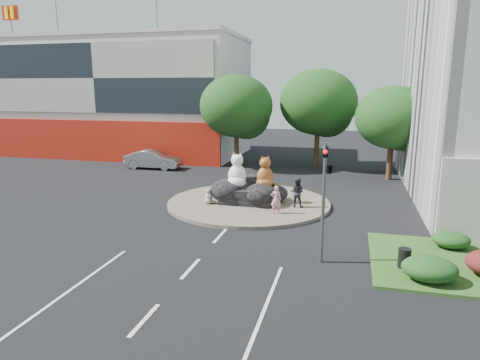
# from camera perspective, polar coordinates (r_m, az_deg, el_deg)

# --- Properties ---
(ground) EXTENTS (120.00, 120.00, 0.00)m
(ground) POSITION_cam_1_polar(r_m,az_deg,el_deg) (17.57, -6.60, -11.68)
(ground) COLOR black
(ground) RESTS_ON ground
(roundabout_island) EXTENTS (10.00, 10.00, 0.20)m
(roundabout_island) POSITION_cam_1_polar(r_m,az_deg,el_deg) (26.58, 1.15, -3.06)
(roundabout_island) COLOR brown
(roundabout_island) RESTS_ON ground
(rock_plinth) EXTENTS (3.20, 2.60, 0.90)m
(rock_plinth) POSITION_cam_1_polar(r_m,az_deg,el_deg) (26.44, 1.15, -1.91)
(rock_plinth) COLOR black
(rock_plinth) RESTS_ON roundabout_island
(shophouse_block) EXTENTS (25.20, 12.30, 17.40)m
(shophouse_block) POSITION_cam_1_polar(r_m,az_deg,el_deg) (49.10, -14.89, 10.73)
(shophouse_block) COLOR silver
(shophouse_block) RESTS_ON ground
(tree_left) EXTENTS (6.46, 6.46, 8.27)m
(tree_left) POSITION_cam_1_polar(r_m,az_deg,el_deg) (38.35, -0.37, 9.44)
(tree_left) COLOR #382314
(tree_left) RESTS_ON ground
(tree_mid) EXTENTS (6.84, 6.84, 8.76)m
(tree_mid) POSITION_cam_1_polar(r_m,az_deg,el_deg) (39.15, 10.50, 9.75)
(tree_mid) COLOR #382314
(tree_mid) RESTS_ON ground
(tree_right) EXTENTS (5.70, 5.70, 7.30)m
(tree_right) POSITION_cam_1_polar(r_m,az_deg,el_deg) (35.24, 19.80, 7.48)
(tree_right) COLOR #382314
(tree_right) RESTS_ON ground
(hedge_near_green) EXTENTS (2.00, 1.60, 0.90)m
(hedge_near_green) POSITION_cam_1_polar(r_m,az_deg,el_deg) (17.51, 23.97, -10.77)
(hedge_near_green) COLOR #123A13
(hedge_near_green) RESTS_ON grass_verge
(hedge_back_green) EXTENTS (1.60, 1.28, 0.72)m
(hedge_back_green) POSITION_cam_1_polar(r_m,az_deg,el_deg) (21.33, 26.35, -7.17)
(hedge_back_green) COLOR #123A13
(hedge_back_green) RESTS_ON grass_verge
(traffic_light) EXTENTS (0.44, 1.24, 5.00)m
(traffic_light) POSITION_cam_1_polar(r_m,az_deg,el_deg) (17.32, 11.51, 0.40)
(traffic_light) COLOR #595B60
(traffic_light) RESTS_ON ground
(cat_white) EXTENTS (1.44, 1.29, 2.16)m
(cat_white) POSITION_cam_1_polar(r_m,az_deg,el_deg) (26.05, -0.39, 1.32)
(cat_white) COLOR white
(cat_white) RESTS_ON rock_plinth
(cat_tabby) EXTENTS (1.58, 1.54, 2.00)m
(cat_tabby) POSITION_cam_1_polar(r_m,az_deg,el_deg) (25.92, 3.36, 1.07)
(cat_tabby) COLOR #AE7524
(cat_tabby) RESTS_ON rock_plinth
(kitten_calico) EXTENTS (0.74, 0.70, 0.98)m
(kitten_calico) POSITION_cam_1_polar(r_m,az_deg,el_deg) (26.01, -4.21, -2.08)
(kitten_calico) COLOR silver
(kitten_calico) RESTS_ON roundabout_island
(kitten_white) EXTENTS (0.50, 0.46, 0.71)m
(kitten_white) POSITION_cam_1_polar(r_m,az_deg,el_deg) (25.26, 4.56, -2.84)
(kitten_white) COLOR white
(kitten_white) RESTS_ON roundabout_island
(pedestrian_pink) EXTENTS (0.65, 0.50, 1.58)m
(pedestrian_pink) POSITION_cam_1_polar(r_m,az_deg,el_deg) (23.93, 4.83, -2.61)
(pedestrian_pink) COLOR #D38894
(pedestrian_pink) RESTS_ON roundabout_island
(pedestrian_dark) EXTENTS (0.90, 0.73, 1.73)m
(pedestrian_dark) POSITION_cam_1_polar(r_m,az_deg,el_deg) (25.36, 7.60, -1.66)
(pedestrian_dark) COLOR black
(pedestrian_dark) RESTS_ON roundabout_island
(parked_car) EXTENTS (5.05, 1.84, 1.65)m
(parked_car) POSITION_cam_1_polar(r_m,az_deg,el_deg) (38.99, -11.50, 2.70)
(parked_car) COLOR #9DA1A5
(parked_car) RESTS_ON ground
(litter_bin) EXTENTS (0.59, 0.59, 0.79)m
(litter_bin) POSITION_cam_1_polar(r_m,az_deg,el_deg) (18.33, 21.07, -9.68)
(litter_bin) COLOR black
(litter_bin) RESTS_ON grass_verge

